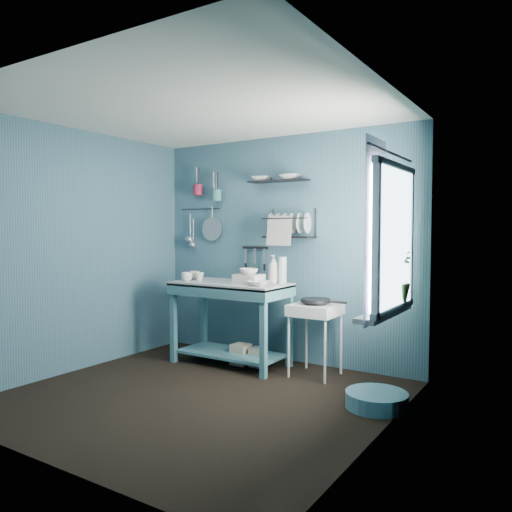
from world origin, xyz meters
The scene contains 36 objects.
floor centered at (0.00, 0.00, 0.00)m, with size 3.20×3.20×0.00m, color black.
ceiling centered at (0.00, 0.00, 2.50)m, with size 3.20×3.20×0.00m, color silver.
wall_back centered at (0.00, 1.50, 1.25)m, with size 3.20×3.20×0.00m, color #325666.
wall_front centered at (0.00, -1.50, 1.25)m, with size 3.20×3.20×0.00m, color #325666.
wall_left centered at (-1.60, 0.00, 1.25)m, with size 3.00×3.00×0.00m, color #325666.
wall_right centered at (1.60, 0.00, 1.25)m, with size 3.00×3.00×0.00m, color #325666.
work_counter centered at (-0.38, 1.01, 0.45)m, with size 1.27×0.63×0.90m, color #366A73.
mug_left centered at (-0.86, 0.85, 0.95)m, with size 0.12×0.12×0.10m, color silver.
mug_mid centered at (-0.76, 0.95, 0.94)m, with size 0.10×0.10×0.09m, color silver.
mug_right centered at (-0.88, 1.01, 0.95)m, with size 0.12×0.12×0.10m, color silver.
wash_tub centered at (-0.13, 0.99, 0.95)m, with size 0.28×0.22×0.10m, color #BAB4AA.
tub_bowl centered at (-0.13, 0.99, 1.03)m, with size 0.20×0.20×0.06m, color silver.
soap_bottle centered at (0.04, 1.21, 1.05)m, with size 0.12×0.12×0.30m, color #BAB4AA.
water_bottle centered at (0.14, 1.23, 1.04)m, with size 0.09×0.09×0.28m, color silver.
counter_bowl centered at (0.07, 0.86, 0.92)m, with size 0.22×0.22×0.05m, color silver.
hotplate_stand centered at (0.58, 1.12, 0.36)m, with size 0.45×0.45×0.72m, color beige.
frying_pan centered at (0.58, 1.12, 0.76)m, with size 0.30×0.30×0.04m, color black.
knife_strip centered at (-0.35, 1.47, 1.26)m, with size 0.32×0.02×0.03m, color black.
dish_rack centered at (0.14, 1.37, 1.54)m, with size 0.55×0.24×0.32m, color black.
upper_shelf centered at (-0.01, 1.40, 2.00)m, with size 0.70×0.18×0.01m, color black.
shelf_bowl_left centered at (-0.23, 1.40, 2.07)m, with size 0.21×0.21×0.05m, color silver.
shelf_bowl_right centered at (0.14, 1.40, 2.06)m, with size 0.22×0.22×0.05m, color silver.
utensil_cup_magenta centered at (-1.15, 1.42, 1.95)m, with size 0.11×0.11×0.13m, color maroon.
utensil_cup_teal centered at (-0.86, 1.42, 1.87)m, with size 0.11×0.11×0.13m, color #3A7875.
colander centered at (-0.97, 1.45, 1.47)m, with size 0.28×0.28×0.03m, color #A1A3A9.
ladle_outer centered at (-1.31, 1.46, 1.51)m, with size 0.01×0.01×0.30m, color #A1A3A9.
ladle_inner centered at (-1.26, 1.46, 1.45)m, with size 0.01×0.01×0.30m, color #A1A3A9.
hook_rail centered at (-1.16, 1.47, 1.72)m, with size 0.01×0.01×0.60m, color black.
window_glass centered at (1.59, 0.45, 1.40)m, with size 1.10×1.10×0.00m, color white.
windowsill centered at (1.50, 0.45, 0.81)m, with size 0.16×0.95×0.04m, color beige.
curtain centered at (1.52, 0.15, 1.45)m, with size 1.35×1.35×0.00m, color silver.
curtain_rod centered at (1.54, 0.45, 2.05)m, with size 0.02×0.02×1.05m, color black.
potted_plant centered at (1.49, 0.70, 1.07)m, with size 0.27×0.27×0.48m, color #356528.
storage_tin_large centered at (-0.28, 1.06, 0.11)m, with size 0.18×0.18×0.22m, color gray.
storage_tin_small centered at (-0.08, 1.09, 0.10)m, with size 0.15×0.15×0.20m, color gray.
floor_basin centered at (1.41, 0.56, 0.07)m, with size 0.51×0.51×0.13m, color teal.
Camera 1 is at (2.73, -3.37, 1.46)m, focal length 35.00 mm.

